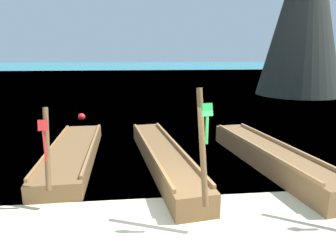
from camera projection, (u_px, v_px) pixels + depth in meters
ground at (183, 220)px, 6.38m from camera, size 120.00×120.00×0.00m
sea_water at (140, 70)px, 65.34m from camera, size 120.00×120.00×0.00m
longtail_boat_red_ribbon at (73, 153)px, 9.90m from camera, size 1.61×6.34×2.35m
longtail_boat_green_ribbon at (163, 157)px, 9.38m from camera, size 1.92×7.17×2.88m
longtail_boat_pink_ribbon at (270, 157)px, 9.30m from camera, size 1.90×6.85×2.78m
karst_rock at (306, 5)px, 24.21m from camera, size 6.94×6.94×15.24m
mooring_buoy_near at (82, 117)px, 15.83m from camera, size 0.40×0.40×0.40m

